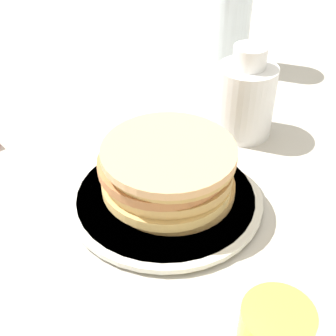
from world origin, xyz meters
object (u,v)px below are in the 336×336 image
Objects in this scene: cream_jug at (245,98)px; water_bottle_near at (232,2)px; plate at (168,196)px; pancake_stack at (169,169)px.

cream_jug is 0.25m from water_bottle_near.
plate is 1.76× the size of cream_jug.
water_bottle_near reaches higher than plate.
cream_jug is at bearing 112.77° from plate.
cream_jug is at bearing 112.80° from pancake_stack.
water_bottle_near is (-0.28, 0.31, 0.12)m from plate.
water_bottle_near is at bearing 148.16° from cream_jug.
pancake_stack is at bearing -67.20° from cream_jug.
plate is 0.97× the size of water_bottle_near.
water_bottle_near is (-0.28, 0.31, 0.07)m from pancake_stack.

